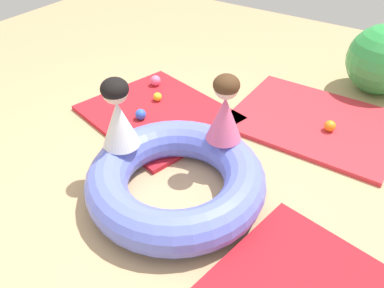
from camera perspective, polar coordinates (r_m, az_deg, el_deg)
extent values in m
plane|color=tan|center=(2.76, -4.48, -7.63)|extent=(8.00, 8.00, 0.00)
cube|color=red|center=(3.61, 17.59, 3.23)|extent=(1.38, 1.09, 0.04)
cube|color=red|center=(3.56, -5.07, 4.49)|extent=(1.46, 1.34, 0.04)
torus|color=#6070E5|center=(2.66, -2.38, -5.24)|extent=(1.23, 1.23, 0.29)
cone|color=#E5608E|center=(2.71, 4.81, 3.81)|extent=(0.36, 0.36, 0.34)
sphere|color=beige|center=(2.58, 5.09, 8.34)|extent=(0.17, 0.17, 0.17)
ellipsoid|color=#472D19|center=(2.57, 5.11, 8.67)|extent=(0.18, 0.18, 0.14)
cone|color=white|center=(2.68, -10.67, 2.99)|extent=(0.34, 0.34, 0.34)
sphere|color=beige|center=(2.55, -11.31, 7.64)|extent=(0.17, 0.17, 0.17)
ellipsoid|color=black|center=(2.54, -11.35, 7.97)|extent=(0.19, 0.19, 0.15)
sphere|color=blue|center=(3.44, -7.58, 4.35)|extent=(0.10, 0.10, 0.10)
sphere|color=yellow|center=(3.70, -5.11, 6.95)|extent=(0.08, 0.08, 0.08)
sphere|color=pink|center=(3.96, -5.40, 9.29)|extent=(0.10, 0.10, 0.10)
sphere|color=orange|center=(3.46, 19.67, 2.52)|extent=(0.10, 0.10, 0.10)
sphere|color=green|center=(4.22, 26.28, 11.11)|extent=(0.67, 0.67, 0.67)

